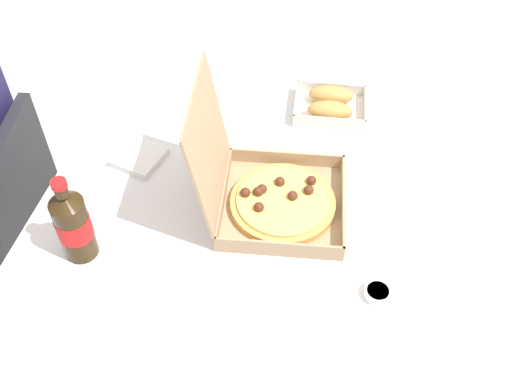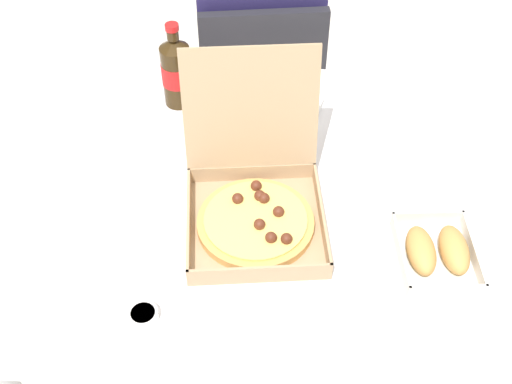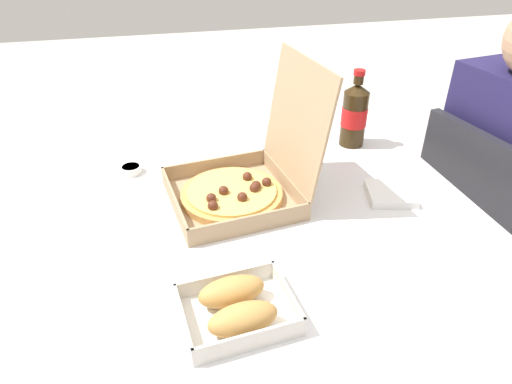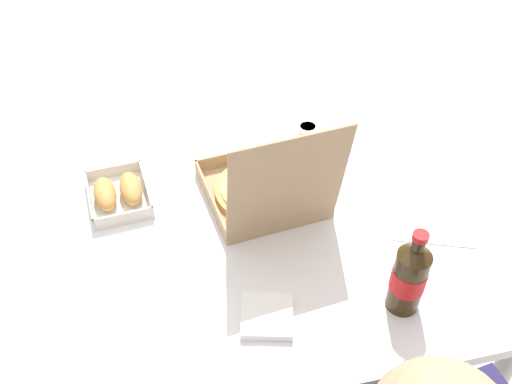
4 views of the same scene
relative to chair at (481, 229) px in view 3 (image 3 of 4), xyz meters
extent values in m
cube|color=white|center=(0.09, -0.70, 0.24)|extent=(1.23, 0.92, 0.03)
cylinder|color=#B7B7BC|center=(-0.45, -1.09, -0.13)|extent=(0.05, 0.05, 0.70)
cylinder|color=#B7B7BC|center=(-0.45, -0.31, -0.13)|extent=(0.05, 0.05, 0.70)
cube|color=#232328|center=(-0.01, 0.06, -0.05)|extent=(0.45, 0.45, 0.04)
cube|color=#232328|center=(0.02, -0.12, 0.16)|extent=(0.36, 0.08, 0.38)
cylinder|color=#B2B2B7|center=(-0.20, 0.21, -0.26)|extent=(0.03, 0.03, 0.43)
cylinder|color=#B2B2B7|center=(0.18, -0.08, -0.26)|extent=(0.03, 0.03, 0.43)
cylinder|color=#B2B2B7|center=(-0.15, -0.13, -0.26)|extent=(0.03, 0.03, 0.43)
cylinder|color=#333847|center=(-0.12, 0.20, -0.25)|extent=(0.09, 0.09, 0.45)
cube|color=#333847|center=(-0.11, 0.15, 0.02)|extent=(0.15, 0.31, 0.10)
cube|color=#231E4C|center=(0.00, 0.00, 0.28)|extent=(0.38, 0.23, 0.42)
cube|color=tan|center=(0.04, -0.80, 0.26)|extent=(0.31, 0.31, 0.01)
cube|color=tan|center=(0.05, -0.94, 0.28)|extent=(0.28, 0.04, 0.04)
cube|color=tan|center=(-0.10, -0.82, 0.28)|extent=(0.04, 0.28, 0.04)
cube|color=tan|center=(0.17, -0.78, 0.28)|extent=(0.04, 0.28, 0.04)
cube|color=tan|center=(0.02, -0.66, 0.28)|extent=(0.28, 0.04, 0.04)
cube|color=tan|center=(0.02, -0.64, 0.44)|extent=(0.29, 0.08, 0.28)
cylinder|color=tan|center=(0.04, -0.80, 0.27)|extent=(0.24, 0.24, 0.02)
cylinder|color=#EAC666|center=(0.04, -0.80, 0.28)|extent=(0.22, 0.22, 0.01)
sphere|color=#562819|center=(0.03, -0.71, 0.29)|extent=(0.02, 0.02, 0.02)
sphere|color=#562819|center=(0.10, -0.85, 0.29)|extent=(0.02, 0.02, 0.02)
sphere|color=#562819|center=(0.05, -0.75, 0.29)|extent=(0.02, 0.02, 0.02)
sphere|color=#562819|center=(0.04, -0.74, 0.29)|extent=(0.02, 0.02, 0.02)
sphere|color=#562819|center=(0.08, -0.78, 0.29)|extent=(0.02, 0.02, 0.02)
sphere|color=#562819|center=(0.05, -0.82, 0.29)|extent=(0.02, 0.02, 0.02)
sphere|color=#562819|center=(0.07, -0.85, 0.29)|extent=(0.02, 0.02, 0.02)
sphere|color=#562819|center=(0.00, -0.75, 0.29)|extent=(0.02, 0.02, 0.02)
cube|color=white|center=(0.40, -0.86, 0.26)|extent=(0.17, 0.20, 0.00)
cube|color=silver|center=(0.41, -0.95, 0.28)|extent=(0.15, 0.02, 0.03)
cube|color=silver|center=(0.39, -0.77, 0.28)|extent=(0.15, 0.02, 0.03)
cube|color=silver|center=(0.33, -0.87, 0.28)|extent=(0.02, 0.19, 0.03)
cube|color=silver|center=(0.47, -0.85, 0.28)|extent=(0.02, 0.19, 0.03)
ellipsoid|color=tan|center=(0.37, -0.86, 0.29)|extent=(0.07, 0.12, 0.05)
ellipsoid|color=tan|center=(0.43, -0.86, 0.29)|extent=(0.07, 0.12, 0.05)
cylinder|color=#33230F|center=(-0.18, -0.39, 0.34)|extent=(0.07, 0.07, 0.16)
cone|color=#33230F|center=(-0.18, -0.39, 0.43)|extent=(0.07, 0.07, 0.02)
cylinder|color=#33230F|center=(-0.18, -0.39, 0.45)|extent=(0.03, 0.03, 0.02)
cylinder|color=red|center=(-0.18, -0.39, 0.47)|extent=(0.03, 0.03, 0.01)
cylinder|color=red|center=(-0.18, -0.39, 0.34)|extent=(0.07, 0.07, 0.06)
cube|color=white|center=(-0.36, -0.60, 0.26)|extent=(0.25, 0.21, 0.00)
cube|color=white|center=(0.12, -0.42, 0.27)|extent=(0.13, 0.13, 0.02)
cylinder|color=white|center=(-0.16, -1.03, 0.27)|extent=(0.06, 0.06, 0.02)
cylinder|color=#DBBC66|center=(-0.16, -1.03, 0.27)|extent=(0.05, 0.05, 0.01)
camera|label=1|loc=(-0.87, -0.93, 1.32)|focal=42.22mm
camera|label=2|loc=(0.10, -1.71, 1.33)|focal=47.11mm
camera|label=3|loc=(0.94, -0.96, 0.86)|focal=31.81mm
camera|label=4|loc=(0.29, 0.26, 1.29)|focal=40.24mm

